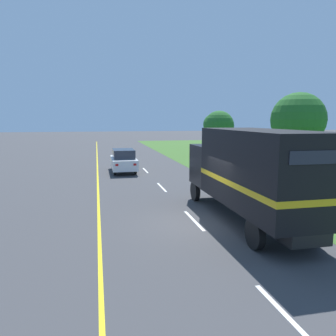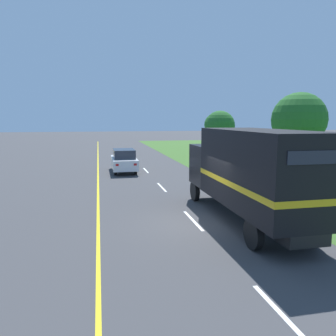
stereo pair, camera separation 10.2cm
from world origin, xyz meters
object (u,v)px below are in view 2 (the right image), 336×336
object	(u,v)px
horse_trailer_truck	(249,172)
roadside_tree_near	(299,120)
roadside_tree_far	(215,125)
roadside_tree_mid	(220,126)
lead_car_white	(124,160)
highway_sign	(269,158)

from	to	relation	value
horse_trailer_truck	roadside_tree_near	size ratio (longest dim) A/B	1.38
horse_trailer_truck	roadside_tree_far	xyz separation A→B (m)	(10.30, 31.92, 1.27)
roadside_tree_mid	horse_trailer_truck	bearing A→B (deg)	-108.11
lead_car_white	roadside_tree_far	xyz separation A→B (m)	(14.02, 18.42, 2.38)
roadside_tree_near	roadside_tree_far	world-z (taller)	roadside_tree_near
roadside_tree_mid	roadside_tree_far	xyz separation A→B (m)	(3.11, 9.97, -0.01)
highway_sign	roadside_tree_near	distance (m)	7.52
lead_car_white	roadside_tree_near	xyz separation A→B (m)	(13.73, -1.46, 3.06)
highway_sign	roadside_tree_near	world-z (taller)	roadside_tree_near
lead_car_white	roadside_tree_far	size ratio (longest dim) A/B	0.91
horse_trailer_truck	roadside_tree_mid	xyz separation A→B (m)	(7.18, 21.96, 1.28)
horse_trailer_truck	roadside_tree_near	bearing A→B (deg)	50.27
roadside_tree_mid	roadside_tree_near	bearing A→B (deg)	-74.10
roadside_tree_near	roadside_tree_far	distance (m)	19.90
roadside_tree_near	roadside_tree_mid	xyz separation A→B (m)	(-2.82, 9.92, -0.67)
horse_trailer_truck	lead_car_white	size ratio (longest dim) A/B	1.92
horse_trailer_truck	roadside_tree_far	size ratio (longest dim) A/B	1.75
lead_car_white	highway_sign	distance (m)	10.67
horse_trailer_truck	roadside_tree_near	world-z (taller)	roadside_tree_near
roadside_tree_far	roadside_tree_near	bearing A→B (deg)	-90.83
highway_sign	roadside_tree_mid	size ratio (longest dim) A/B	0.53
roadside_tree_far	lead_car_white	bearing A→B (deg)	-127.27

